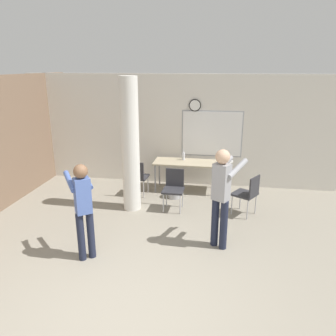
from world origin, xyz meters
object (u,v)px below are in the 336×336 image
at_px(chair_mid_room, 248,192).
at_px(person_playing_front, 83,204).
at_px(bottle_on_table, 183,156).
at_px(person_playing_side, 222,191).
at_px(chair_table_left, 137,175).
at_px(chair_table_front, 174,186).
at_px(folding_table, 191,164).

xyz_separation_m(chair_mid_room, person_playing_front, (-2.66, -2.04, 0.43)).
distance_m(bottle_on_table, person_playing_side, 2.87).
relative_size(bottle_on_table, chair_mid_room, 0.30).
relative_size(chair_table_left, person_playing_side, 0.50).
xyz_separation_m(chair_mid_room, chair_table_front, (-1.55, 0.08, 0.00)).
bearing_deg(person_playing_side, chair_table_front, 125.67).
height_order(bottle_on_table, person_playing_front, person_playing_front).
xyz_separation_m(bottle_on_table, chair_table_left, (-1.00, -0.71, -0.33)).
distance_m(chair_table_left, person_playing_side, 2.84).
xyz_separation_m(folding_table, chair_table_left, (-1.21, -0.56, -0.18)).
bearing_deg(bottle_on_table, chair_table_left, -144.71).
xyz_separation_m(chair_mid_room, person_playing_side, (-0.54, -1.33, 0.51)).
xyz_separation_m(bottle_on_table, chair_table_front, (-0.05, -1.30, -0.33)).
bearing_deg(chair_mid_room, folding_table, 136.73).
bearing_deg(chair_mid_room, bottle_on_table, 137.51).
distance_m(folding_table, chair_table_left, 1.34).
xyz_separation_m(bottle_on_table, person_playing_side, (0.96, -2.70, 0.18)).
height_order(chair_mid_room, person_playing_front, person_playing_front).
height_order(chair_mid_room, chair_table_front, same).
distance_m(bottle_on_table, person_playing_front, 3.60).
bearing_deg(person_playing_side, chair_table_left, 134.60).
relative_size(folding_table, bottle_on_table, 6.97).
height_order(bottle_on_table, chair_table_front, bottle_on_table).
distance_m(folding_table, bottle_on_table, 0.29).
relative_size(chair_table_left, chair_table_front, 1.00).
relative_size(chair_mid_room, person_playing_front, 0.55).
relative_size(folding_table, chair_table_left, 2.06).
bearing_deg(person_playing_front, chair_table_front, 62.30).
height_order(folding_table, person_playing_side, person_playing_side).
distance_m(folding_table, person_playing_side, 2.67).
distance_m(chair_table_front, person_playing_front, 2.43).
distance_m(chair_mid_room, chair_table_front, 1.55).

